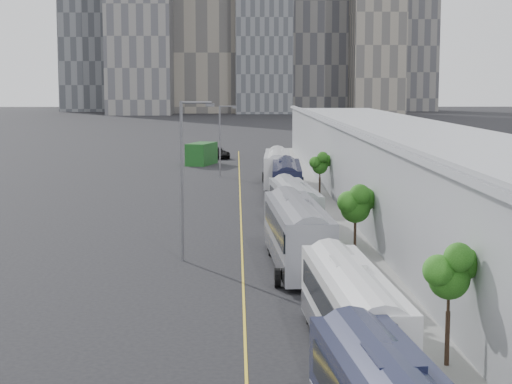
{
  "coord_description": "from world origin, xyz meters",
  "views": [
    {
      "loc": [
        -1.84,
        0.45,
        10.59
      ],
      "look_at": [
        -0.46,
        60.27,
        3.0
      ],
      "focal_mm": 60.0,
      "sensor_mm": 36.0,
      "label": 1
    }
  ],
  "objects_px": {
    "bus_3": "(297,239)",
    "bus_5": "(287,185)",
    "bus_6": "(277,171)",
    "street_lamp_far": "(222,135)",
    "shipping_container": "(202,154)",
    "bus_2": "(351,319)",
    "suv": "(218,153)",
    "bus_4": "(294,211)",
    "street_lamp_near": "(185,170)"
  },
  "relations": [
    {
      "from": "bus_3",
      "to": "bus_5",
      "type": "bearing_deg",
      "value": 85.3
    },
    {
      "from": "bus_6",
      "to": "street_lamp_far",
      "type": "height_order",
      "value": "street_lamp_far"
    },
    {
      "from": "bus_6",
      "to": "shipping_container",
      "type": "bearing_deg",
      "value": 113.11
    },
    {
      "from": "bus_6",
      "to": "street_lamp_far",
      "type": "distance_m",
      "value": 11.56
    },
    {
      "from": "bus_2",
      "to": "street_lamp_far",
      "type": "xyz_separation_m",
      "value": [
        -6.13,
        65.39,
        3.25
      ]
    },
    {
      "from": "bus_3",
      "to": "suv",
      "type": "bearing_deg",
      "value": 92.23
    },
    {
      "from": "bus_6",
      "to": "suv",
      "type": "relative_size",
      "value": 2.32
    },
    {
      "from": "bus_2",
      "to": "bus_3",
      "type": "relative_size",
      "value": 0.9
    },
    {
      "from": "bus_4",
      "to": "street_lamp_far",
      "type": "xyz_separation_m",
      "value": [
        -5.86,
        36.55,
        3.27
      ]
    },
    {
      "from": "bus_2",
      "to": "bus_5",
      "type": "bearing_deg",
      "value": 87.37
    },
    {
      "from": "bus_2",
      "to": "bus_4",
      "type": "xyz_separation_m",
      "value": [
        -0.27,
        28.83,
        -0.02
      ]
    },
    {
      "from": "bus_2",
      "to": "bus_6",
      "type": "bearing_deg",
      "value": 87.69
    },
    {
      "from": "street_lamp_near",
      "to": "suv",
      "type": "distance_m",
      "value": 71.31
    },
    {
      "from": "bus_4",
      "to": "street_lamp_near",
      "type": "distance_m",
      "value": 13.34
    },
    {
      "from": "street_lamp_near",
      "to": "shipping_container",
      "type": "xyz_separation_m",
      "value": [
        -1.52,
        61.68,
        -4.06
      ]
    },
    {
      "from": "bus_3",
      "to": "bus_5",
      "type": "height_order",
      "value": "bus_3"
    },
    {
      "from": "bus_4",
      "to": "bus_6",
      "type": "xyz_separation_m",
      "value": [
        0.06,
        27.14,
        0.1
      ]
    },
    {
      "from": "bus_4",
      "to": "bus_6",
      "type": "distance_m",
      "value": 27.14
    },
    {
      "from": "bus_4",
      "to": "bus_3",
      "type": "bearing_deg",
      "value": -97.21
    },
    {
      "from": "street_lamp_far",
      "to": "suv",
      "type": "relative_size",
      "value": 1.46
    },
    {
      "from": "shipping_container",
      "to": "suv",
      "type": "bearing_deg",
      "value": 95.45
    },
    {
      "from": "bus_2",
      "to": "bus_4",
      "type": "relative_size",
      "value": 1.01
    },
    {
      "from": "bus_2",
      "to": "suv",
      "type": "height_order",
      "value": "bus_2"
    },
    {
      "from": "suv",
      "to": "bus_6",
      "type": "bearing_deg",
      "value": -94.19
    },
    {
      "from": "shipping_container",
      "to": "bus_2",
      "type": "bearing_deg",
      "value": -66.5
    },
    {
      "from": "street_lamp_near",
      "to": "suv",
      "type": "bearing_deg",
      "value": 89.66
    },
    {
      "from": "bus_6",
      "to": "street_lamp_near",
      "type": "height_order",
      "value": "street_lamp_near"
    },
    {
      "from": "bus_6",
      "to": "suv",
      "type": "distance_m",
      "value": 34.27
    },
    {
      "from": "bus_6",
      "to": "shipping_container",
      "type": "distance_m",
      "value": 25.66
    },
    {
      "from": "bus_3",
      "to": "bus_6",
      "type": "xyz_separation_m",
      "value": [
        0.76,
        39.65,
        -0.08
      ]
    },
    {
      "from": "suv",
      "to": "bus_2",
      "type": "bearing_deg",
      "value": -101.26
    },
    {
      "from": "bus_3",
      "to": "street_lamp_near",
      "type": "xyz_separation_m",
      "value": [
        -6.55,
        2.05,
        3.83
      ]
    },
    {
      "from": "shipping_container",
      "to": "street_lamp_far",
      "type": "bearing_deg",
      "value": -61.71
    },
    {
      "from": "street_lamp_near",
      "to": "suv",
      "type": "xyz_separation_m",
      "value": [
        0.42,
        71.15,
        -4.72
      ]
    },
    {
      "from": "street_lamp_near",
      "to": "street_lamp_far",
      "type": "bearing_deg",
      "value": 88.3
    },
    {
      "from": "bus_4",
      "to": "shipping_container",
      "type": "distance_m",
      "value": 51.98
    },
    {
      "from": "bus_2",
      "to": "street_lamp_far",
      "type": "distance_m",
      "value": 65.75
    },
    {
      "from": "suv",
      "to": "street_lamp_far",
      "type": "bearing_deg",
      "value": -103.49
    },
    {
      "from": "bus_4",
      "to": "bus_5",
      "type": "distance_m",
      "value": 15.63
    },
    {
      "from": "bus_3",
      "to": "shipping_container",
      "type": "height_order",
      "value": "bus_3"
    },
    {
      "from": "street_lamp_near",
      "to": "shipping_container",
      "type": "bearing_deg",
      "value": 91.41
    },
    {
      "from": "bus_4",
      "to": "suv",
      "type": "distance_m",
      "value": 61.09
    },
    {
      "from": "bus_2",
      "to": "bus_6",
      "type": "height_order",
      "value": "bus_6"
    },
    {
      "from": "bus_2",
      "to": "street_lamp_near",
      "type": "relative_size",
      "value": 1.28
    },
    {
      "from": "bus_2",
      "to": "shipping_container",
      "type": "relative_size",
      "value": 2.14
    },
    {
      "from": "bus_4",
      "to": "bus_6",
      "type": "bearing_deg",
      "value": 85.87
    },
    {
      "from": "street_lamp_far",
      "to": "shipping_container",
      "type": "distance_m",
      "value": 15.33
    },
    {
      "from": "street_lamp_near",
      "to": "bus_6",
      "type": "bearing_deg",
      "value": 78.99
    },
    {
      "from": "bus_5",
      "to": "bus_6",
      "type": "distance_m",
      "value": 11.52
    },
    {
      "from": "bus_3",
      "to": "bus_4",
      "type": "height_order",
      "value": "bus_3"
    }
  ]
}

